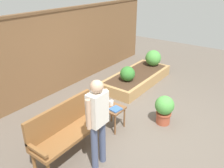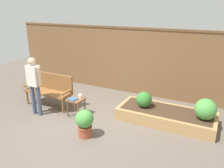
{
  "view_description": "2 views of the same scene",
  "coord_description": "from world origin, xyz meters",
  "px_view_note": "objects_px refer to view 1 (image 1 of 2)",
  "views": [
    {
      "loc": [
        -3.57,
        -2.04,
        2.91
      ],
      "look_at": [
        0.43,
        0.92,
        0.56
      ],
      "focal_mm": 37.15,
      "sensor_mm": 36.0,
      "label": 1
    },
    {
      "loc": [
        3.02,
        -4.11,
        2.79
      ],
      "look_at": [
        0.37,
        1.07,
        0.77
      ],
      "focal_mm": 36.34,
      "sensor_mm": 36.0,
      "label": 2
    }
  ],
  "objects_px": {
    "shrub_near_bench": "(128,74)",
    "garden_bench": "(66,126)",
    "cup_on_table": "(111,103)",
    "shrub_far_corner": "(153,58)",
    "side_table": "(113,111)",
    "book_on_table": "(116,109)",
    "potted_boxwood": "(164,108)",
    "person_by_bench": "(98,118)"
  },
  "relations": [
    {
      "from": "cup_on_table",
      "to": "shrub_near_bench",
      "type": "distance_m",
      "value": 1.67
    },
    {
      "from": "cup_on_table",
      "to": "shrub_far_corner",
      "type": "height_order",
      "value": "shrub_far_corner"
    },
    {
      "from": "garden_bench",
      "to": "person_by_bench",
      "type": "bearing_deg",
      "value": -82.38
    },
    {
      "from": "shrub_far_corner",
      "to": "garden_bench",
      "type": "bearing_deg",
      "value": -173.31
    },
    {
      "from": "cup_on_table",
      "to": "shrub_far_corner",
      "type": "bearing_deg",
      "value": 11.42
    },
    {
      "from": "side_table",
      "to": "person_by_bench",
      "type": "xyz_separation_m",
      "value": [
        -0.98,
        -0.42,
        0.54
      ]
    },
    {
      "from": "side_table",
      "to": "shrub_far_corner",
      "type": "xyz_separation_m",
      "value": [
        3.1,
        0.72,
        0.15
      ]
    },
    {
      "from": "potted_boxwood",
      "to": "person_by_bench",
      "type": "xyz_separation_m",
      "value": [
        -1.76,
        0.34,
        0.57
      ]
    },
    {
      "from": "garden_bench",
      "to": "cup_on_table",
      "type": "bearing_deg",
      "value": -6.19
    },
    {
      "from": "potted_boxwood",
      "to": "shrub_far_corner",
      "type": "bearing_deg",
      "value": 32.44
    },
    {
      "from": "garden_bench",
      "to": "shrub_far_corner",
      "type": "distance_m",
      "value": 4.2
    },
    {
      "from": "shrub_far_corner",
      "to": "person_by_bench",
      "type": "distance_m",
      "value": 4.26
    },
    {
      "from": "garden_bench",
      "to": "shrub_near_bench",
      "type": "bearing_deg",
      "value": 10.29
    },
    {
      "from": "side_table",
      "to": "book_on_table",
      "type": "bearing_deg",
      "value": -112.82
    },
    {
      "from": "garden_bench",
      "to": "shrub_far_corner",
      "type": "bearing_deg",
      "value": 6.69
    },
    {
      "from": "garden_bench",
      "to": "person_by_bench",
      "type": "height_order",
      "value": "person_by_bench"
    },
    {
      "from": "person_by_bench",
      "to": "cup_on_table",
      "type": "bearing_deg",
      "value": 26.53
    },
    {
      "from": "book_on_table",
      "to": "shrub_near_bench",
      "type": "distance_m",
      "value": 1.84
    },
    {
      "from": "potted_boxwood",
      "to": "shrub_far_corner",
      "type": "xyz_separation_m",
      "value": [
        2.33,
        1.48,
        0.18
      ]
    },
    {
      "from": "potted_boxwood",
      "to": "book_on_table",
      "type": "bearing_deg",
      "value": 139.86
    },
    {
      "from": "cup_on_table",
      "to": "shrub_near_bench",
      "type": "height_order",
      "value": "shrub_near_bench"
    },
    {
      "from": "cup_on_table",
      "to": "potted_boxwood",
      "type": "xyz_separation_m",
      "value": [
        0.71,
        -0.87,
        -0.17
      ]
    },
    {
      "from": "person_by_bench",
      "to": "shrub_near_bench",
      "type": "bearing_deg",
      "value": 23.56
    },
    {
      "from": "book_on_table",
      "to": "shrub_far_corner",
      "type": "relative_size",
      "value": 0.43
    },
    {
      "from": "shrub_near_bench",
      "to": "shrub_far_corner",
      "type": "relative_size",
      "value": 0.82
    },
    {
      "from": "book_on_table",
      "to": "potted_boxwood",
      "type": "bearing_deg",
      "value": -30.53
    },
    {
      "from": "cup_on_table",
      "to": "person_by_bench",
      "type": "relative_size",
      "value": 0.08
    },
    {
      "from": "potted_boxwood",
      "to": "person_by_bench",
      "type": "bearing_deg",
      "value": 168.99
    },
    {
      "from": "garden_bench",
      "to": "person_by_bench",
      "type": "distance_m",
      "value": 0.76
    },
    {
      "from": "side_table",
      "to": "person_by_bench",
      "type": "bearing_deg",
      "value": -156.74
    },
    {
      "from": "garden_bench",
      "to": "shrub_near_bench",
      "type": "relative_size",
      "value": 3.55
    },
    {
      "from": "garden_bench",
      "to": "shrub_near_bench",
      "type": "distance_m",
      "value": 2.74
    },
    {
      "from": "side_table",
      "to": "shrub_near_bench",
      "type": "bearing_deg",
      "value": 23.74
    },
    {
      "from": "shrub_near_bench",
      "to": "garden_bench",
      "type": "bearing_deg",
      "value": -169.71
    },
    {
      "from": "garden_bench",
      "to": "cup_on_table",
      "type": "height_order",
      "value": "garden_bench"
    },
    {
      "from": "potted_boxwood",
      "to": "person_by_bench",
      "type": "relative_size",
      "value": 0.41
    },
    {
      "from": "book_on_table",
      "to": "potted_boxwood",
      "type": "xyz_separation_m",
      "value": [
        0.81,
        -0.68,
        -0.13
      ]
    },
    {
      "from": "cup_on_table",
      "to": "book_on_table",
      "type": "distance_m",
      "value": 0.21
    },
    {
      "from": "cup_on_table",
      "to": "book_on_table",
      "type": "bearing_deg",
      "value": -119.02
    },
    {
      "from": "person_by_bench",
      "to": "side_table",
      "type": "bearing_deg",
      "value": 23.26
    },
    {
      "from": "potted_boxwood",
      "to": "shrub_near_bench",
      "type": "bearing_deg",
      "value": 60.11
    },
    {
      "from": "book_on_table",
      "to": "side_table",
      "type": "bearing_deg",
      "value": 76.8
    }
  ]
}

